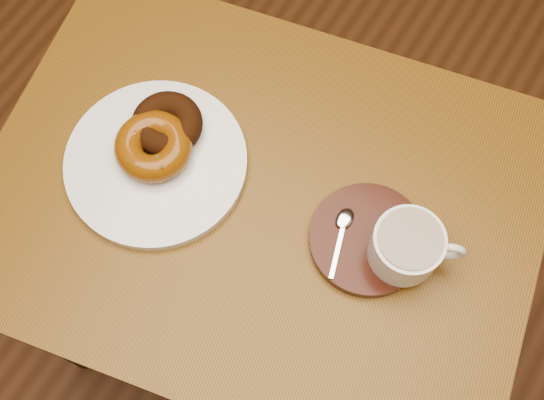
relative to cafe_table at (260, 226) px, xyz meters
The scene contains 7 objects.
cafe_table is the anchor object (origin of this frame).
donut_plate 0.19m from the cafe_table, 167.21° to the right, with size 0.24×0.24×0.01m, color white.
donut_cinnamon 0.21m from the cafe_table, behind, with size 0.09×0.09×0.03m, color black.
donut_caramel 0.21m from the cafe_table, behind, with size 0.12×0.12×0.04m.
saucer 0.19m from the cafe_table, ahead, with size 0.15×0.15×0.02m, color #320F06.
coffee_cup 0.25m from the cafe_table, ahead, with size 0.11×0.09×0.06m.
teaspoon 0.17m from the cafe_table, ahead, with size 0.04×0.09×0.01m.
Camera 1 is at (0.21, 0.08, 1.51)m, focal length 45.00 mm.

